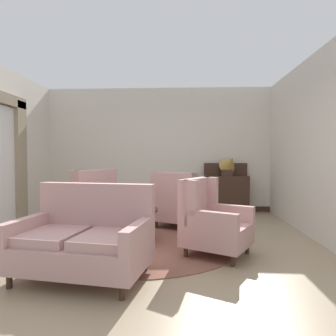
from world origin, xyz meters
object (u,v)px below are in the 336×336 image
gramophone (229,164)px  porcelain_vase (131,199)px  coffee_table (129,215)px  armchair_near_sideboard (211,222)px  armchair_beside_settee (86,205)px  side_table (199,211)px  settee (84,240)px  armchair_near_window (180,204)px  sideboard (226,191)px

gramophone → porcelain_vase: bearing=-128.5°
coffee_table → armchair_near_sideboard: 1.34m
armchair_beside_settee → side_table: 2.01m
coffee_table → armchair_beside_settee: 1.13m
settee → side_table: (1.33, 1.83, 0.01)m
porcelain_vase → settee: (-0.26, -1.48, -0.24)m
coffee_table → porcelain_vase: 0.24m
coffee_table → side_table: size_ratio=1.30×
armchair_near_window → sideboard: (1.04, 1.46, 0.08)m
coffee_table → gramophone: (1.87, 2.37, 0.72)m
settee → armchair_beside_settee: 2.22m
armchair_near_sideboard → sideboard: sideboard is taller
porcelain_vase → sideboard: 3.00m
armchair_beside_settee → sideboard: (2.70, 1.76, 0.06)m
sideboard → side_table: bearing=-109.3°
armchair_beside_settee → gramophone: 3.29m
armchair_near_window → porcelain_vase: bearing=79.1°
armchair_near_window → armchair_beside_settee: (-1.66, -0.30, 0.02)m
porcelain_vase → side_table: porcelain_vase is taller
armchair_beside_settee → side_table: armchair_beside_settee is taller
porcelain_vase → armchair_near_sideboard: 1.35m
armchair_beside_settee → sideboard: size_ratio=1.06×
settee → armchair_near_sideboard: 1.67m
armchair_near_sideboard → gramophone: gramophone is taller
coffee_table → gramophone: size_ratio=1.50×
settee → armchair_beside_settee: (-0.65, 2.12, 0.04)m
settee → armchair_near_window: bearing=76.9°
armchair_near_window → gramophone: (1.09, 1.37, 0.71)m
coffee_table → settee: size_ratio=0.59×
settee → armchair_near_sideboard: armchair_near_sideboard is taller
armchair_beside_settee → armchair_near_sideboard: 2.45m
armchair_near_window → side_table: (0.32, -0.58, -0.01)m
coffee_table → porcelain_vase: porcelain_vase is taller
armchair_near_window → side_table: size_ratio=1.75×
porcelain_vase → armchair_near_sideboard: bearing=-28.2°
armchair_near_window → sideboard: 1.80m
armchair_near_window → sideboard: sideboard is taller
settee → side_table: size_ratio=2.21×
armchair_beside_settee → sideboard: sideboard is taller
armchair_near_sideboard → settee: bearing=149.0°
armchair_beside_settee → armchair_near_sideboard: size_ratio=1.16×
porcelain_vase → gramophone: bearing=51.5°
armchair_near_window → armchair_near_sideboard: bearing=133.0°
coffee_table → armchair_near_sideboard: armchair_near_sideboard is taller
settee → armchair_beside_settee: bearing=116.7°
settee → gramophone: (2.10, 3.79, 0.73)m
coffee_table → armchair_near_sideboard: size_ratio=0.85×
coffee_table → sideboard: 3.06m
armchair_near_sideboard → gramophone: bearing=16.0°
armchair_near_window → armchair_near_sideboard: armchair_near_window is taller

